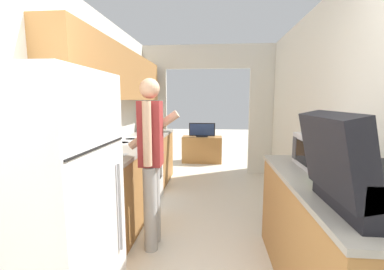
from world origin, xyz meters
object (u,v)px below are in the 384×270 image
at_px(refrigerator, 48,202).
at_px(person, 151,159).
at_px(tv_cabinet, 202,149).
at_px(television, 202,130).
at_px(range_oven, 136,171).
at_px(knife, 149,136).
at_px(suitcase, 361,177).
at_px(microwave, 323,152).
at_px(book_stack, 334,174).

xyz_separation_m(refrigerator, person, (0.44, 0.91, 0.07)).
relative_size(tv_cabinet, television, 1.53).
relative_size(refrigerator, range_oven, 1.58).
distance_m(refrigerator, person, 1.02).
bearing_deg(television, refrigerator, -99.85).
bearing_deg(knife, suitcase, -30.21).
distance_m(refrigerator, suitcase, 1.82).
xyz_separation_m(range_oven, tv_cabinet, (0.82, 2.47, -0.15)).
distance_m(refrigerator, television, 4.48).
relative_size(microwave, knife, 1.43).
height_order(suitcase, microwave, suitcase).
bearing_deg(range_oven, knife, 82.33).
bearing_deg(tv_cabinet, person, -95.22).
bearing_deg(microwave, television, 107.90).
bearing_deg(suitcase, refrigerator, 175.84).
bearing_deg(suitcase, knife, 124.44).
relative_size(refrigerator, suitcase, 2.81).
height_order(person, microwave, person).
distance_m(range_oven, knife, 0.65).
xyz_separation_m(suitcase, book_stack, (0.07, 0.45, -0.12)).
relative_size(book_stack, tv_cabinet, 0.33).
bearing_deg(television, person, -95.29).
bearing_deg(knife, person, -49.22).
distance_m(book_stack, knife, 2.83).
height_order(refrigerator, book_stack, refrigerator).
relative_size(person, suitcase, 2.86).
relative_size(book_stack, knife, 0.97).
height_order(suitcase, television, suitcase).
bearing_deg(range_oven, tv_cabinet, 71.71).
bearing_deg(microwave, tv_cabinet, 107.71).
xyz_separation_m(refrigerator, range_oven, (-0.05, 1.99, -0.36)).
xyz_separation_m(person, suitcase, (1.35, -1.04, 0.18)).
relative_size(range_oven, person, 0.62).
relative_size(microwave, tv_cabinet, 0.49).
relative_size(range_oven, knife, 3.28).
relative_size(suitcase, television, 0.97).
bearing_deg(refrigerator, microwave, 20.33).
xyz_separation_m(microwave, book_stack, (-0.09, -0.41, -0.08)).
bearing_deg(person, suitcase, -129.55).
bearing_deg(suitcase, book_stack, 80.81).
relative_size(person, television, 2.76).
distance_m(range_oven, tv_cabinet, 2.60).
distance_m(range_oven, television, 2.58).
xyz_separation_m(tv_cabinet, knife, (-0.75, -1.99, 0.59)).
height_order(suitcase, tv_cabinet, suitcase).
distance_m(person, microwave, 1.53).
bearing_deg(person, television, -7.15).
bearing_deg(range_oven, book_stack, -41.08).
distance_m(range_oven, microwave, 2.44).
height_order(person, book_stack, person).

